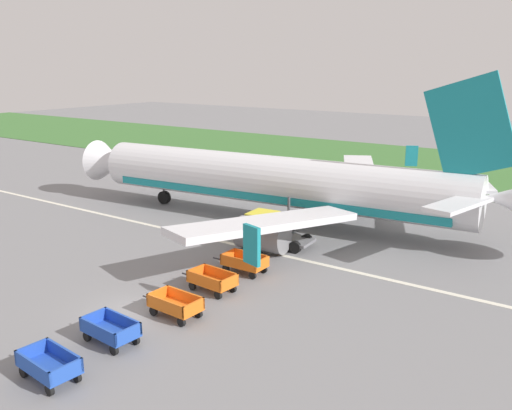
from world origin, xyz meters
TOP-DOWN VIEW (x-y plane):
  - ground_plane at (0.00, 0.00)m, footprint 220.00×220.00m
  - grass_strip at (0.00, 47.26)m, footprint 220.00×28.00m
  - apron_stripe at (0.00, 11.10)m, footprint 120.00×0.36m
  - airplane at (-2.25, 17.58)m, footprint 37.67×30.29m
  - baggage_cart_nearest at (1.90, -5.84)m, footprint 3.60×1.61m
  - baggage_cart_second_in_row at (1.58, -2.58)m, footprint 3.59×1.57m
  - baggage_cart_third_in_row at (2.12, 0.89)m, footprint 3.58×1.52m
  - baggage_cart_fourth_in_row at (1.63, 4.24)m, footprint 3.60×1.59m
  - baggage_cart_far_end at (1.46, 7.37)m, footprint 3.56×1.43m
  - service_truck_beside_carts at (-0.31, 12.58)m, footprint 4.51×2.29m

SIDE VIEW (x-z plane):
  - ground_plane at x=0.00m, z-range 0.00..0.00m
  - apron_stripe at x=0.00m, z-range 0.00..0.01m
  - grass_strip at x=0.00m, z-range 0.00..0.06m
  - baggage_cart_nearest at x=1.90m, z-range 0.07..1.14m
  - baggage_cart_second_in_row at x=1.58m, z-range 0.07..1.14m
  - baggage_cart_third_in_row at x=2.12m, z-range 0.07..1.14m
  - baggage_cart_fourth_in_row at x=1.63m, z-range 0.07..1.14m
  - baggage_cart_far_end at x=1.46m, z-range 0.07..1.14m
  - service_truck_beside_carts at x=-0.31m, z-range 0.05..2.15m
  - airplane at x=-2.25m, z-range -2.62..8.72m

